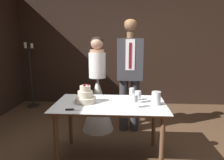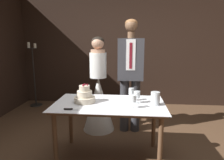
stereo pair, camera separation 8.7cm
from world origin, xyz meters
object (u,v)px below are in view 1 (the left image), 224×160
object	(u,v)px
wine_glass_near	(132,92)
hurricane_candle	(156,99)
cake_table	(110,109)
wine_glass_far	(138,95)
bride	(98,97)
wine_glass_middle	(135,99)
tiered_cake	(85,96)
cake_knife	(77,110)
groom	(130,71)
candle_stand	(31,78)

from	to	relation	value
wine_glass_near	hurricane_candle	size ratio (longest dim) A/B	1.03
wine_glass_near	hurricane_candle	distance (m)	0.34
cake_table	wine_glass_near	bearing A→B (deg)	24.49
cake_table	wine_glass_far	world-z (taller)	wine_glass_far
bride	wine_glass_far	bearing A→B (deg)	-51.66
wine_glass_middle	tiered_cake	bearing A→B (deg)	164.03
cake_knife	bride	bearing A→B (deg)	80.53
cake_table	groom	bearing A→B (deg)	71.95
cake_knife	candle_stand	xyz separation A→B (m)	(-1.63, 2.29, -0.07)
cake_knife	hurricane_candle	bearing A→B (deg)	10.79
cake_knife	hurricane_candle	distance (m)	0.98
wine_glass_near	bride	world-z (taller)	bride
wine_glass_middle	cake_knife	bearing A→B (deg)	-169.19
wine_glass_middle	hurricane_candle	distance (m)	0.31
wine_glass_middle	groom	world-z (taller)	groom
wine_glass_middle	groom	distance (m)	1.01
cake_table	wine_glass_middle	xyz separation A→B (m)	(0.30, -0.16, 0.20)
hurricane_candle	candle_stand	bearing A→B (deg)	141.70
tiered_cake	wine_glass_near	distance (m)	0.62
bride	candle_stand	size ratio (longest dim) A/B	1.07
groom	wine_glass_far	bearing A→B (deg)	-83.83
cake_table	wine_glass_far	distance (m)	0.41
cake_knife	wine_glass_far	xyz separation A→B (m)	(0.72, 0.33, 0.10)
cake_knife	wine_glass_near	distance (m)	0.77
wine_glass_middle	bride	world-z (taller)	bride
tiered_cake	hurricane_candle	size ratio (longest dim) A/B	1.64
cake_knife	wine_glass_middle	bearing A→B (deg)	5.97
bride	candle_stand	xyz separation A→B (m)	(-1.72, 1.17, 0.09)
cake_table	wine_glass_middle	size ratio (longest dim) A/B	8.90
tiered_cake	wine_glass_far	xyz separation A→B (m)	(0.68, 0.02, 0.03)
candle_stand	tiered_cake	bearing A→B (deg)	-49.99
cake_table	cake_knife	bearing A→B (deg)	-141.19
bride	groom	xyz separation A→B (m)	(0.54, -0.00, 0.45)
tiered_cake	wine_glass_far	distance (m)	0.68
hurricane_candle	groom	xyz separation A→B (m)	(-0.31, 0.85, 0.21)
bride	groom	size ratio (longest dim) A/B	0.86
cake_table	cake_knife	world-z (taller)	cake_knife
cake_table	candle_stand	world-z (taller)	candle_stand
cake_table	wine_glass_middle	distance (m)	0.40
candle_stand	hurricane_candle	bearing A→B (deg)	-38.30
hurricane_candle	cake_knife	bearing A→B (deg)	-164.37
bride	groom	distance (m)	0.70
cake_knife	wine_glass_near	world-z (taller)	wine_glass_near
bride	wine_glass_middle	bearing A→B (deg)	-59.94
bride	candle_stand	distance (m)	2.08
hurricane_candle	tiered_cake	bearing A→B (deg)	177.23
cake_knife	bride	xyz separation A→B (m)	(0.09, 1.12, -0.17)
hurricane_candle	wine_glass_near	bearing A→B (deg)	152.34
wine_glass_near	wine_glass_middle	size ratio (longest dim) A/B	1.09
cake_knife	bride	world-z (taller)	bride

